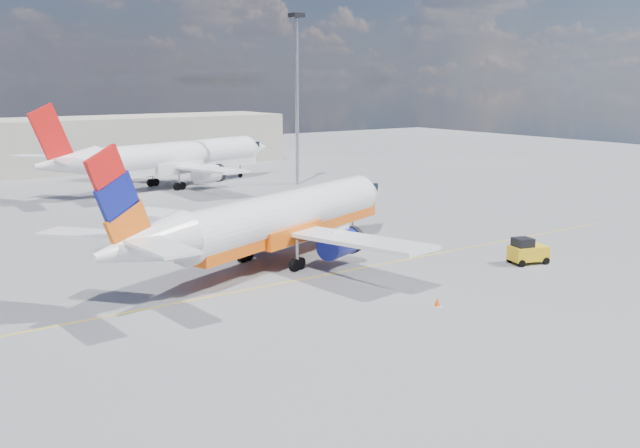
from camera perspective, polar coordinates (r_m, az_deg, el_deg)
ground at (r=47.44m, az=-0.06°, el=-5.38°), size 240.00×240.00×0.00m
taxi_line at (r=49.82m, az=-2.05°, el=-4.56°), size 70.00×0.15×0.01m
terminal_main at (r=116.80m, az=-19.68°, el=6.00°), size 70.00×14.00×8.00m
main_jet at (r=53.89m, az=-3.41°, el=0.41°), size 33.69×25.44×10.32m
second_jet at (r=94.68m, az=-11.80°, el=5.16°), size 37.36×28.50×11.30m
gse_tug at (r=56.43m, az=16.25°, el=-2.11°), size 3.14×2.40×2.02m
traffic_cone at (r=44.76m, az=9.37°, el=-6.18°), size 0.43×0.43×0.61m
floodlight_mast at (r=94.86m, az=-1.86°, el=11.16°), size 1.62×1.62×22.15m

